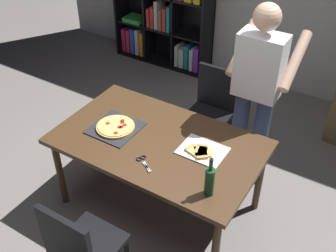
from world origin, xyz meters
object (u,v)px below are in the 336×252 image
pepperoni_pizza_on_tray (115,127)px  kitchen_scissors (143,161)px  chair_near_camera (80,246)px  chair_far_side (212,106)px  dining_table (158,147)px  person_serving_pizza (257,89)px  wine_bottle (210,181)px

pepperoni_pizza_on_tray → kitchen_scissors: bearing=-27.2°
chair_near_camera → chair_far_side: size_ratio=1.00×
chair_near_camera → dining_table: bearing=90.0°
chair_near_camera → pepperoni_pizza_on_tray: 1.04m
dining_table → kitchen_scissors: 0.29m
dining_table → chair_near_camera: size_ratio=1.86×
pepperoni_pizza_on_tray → kitchen_scissors: (0.43, -0.22, -0.01)m
chair_far_side → pepperoni_pizza_on_tray: 1.14m
chair_near_camera → kitchen_scissors: size_ratio=4.71×
chair_near_camera → pepperoni_pizza_on_tray: size_ratio=2.34×
dining_table → kitchen_scissors: kitchen_scissors is taller
person_serving_pizza → kitchen_scissors: size_ratio=9.15×
dining_table → pepperoni_pizza_on_tray: bearing=-171.9°
person_serving_pizza → wine_bottle: bearing=-84.2°
kitchen_scissors → dining_table: bearing=98.1°
dining_table → person_serving_pizza: 0.97m
chair_near_camera → wine_bottle: bearing=48.2°
person_serving_pizza → pepperoni_pizza_on_tray: person_serving_pizza is taller
dining_table → kitchen_scissors: (0.04, -0.28, 0.08)m
chair_near_camera → chair_far_side: same height
chair_far_side → wine_bottle: wine_bottle is taller
dining_table → wine_bottle: wine_bottle is taller
chair_far_side → pepperoni_pizza_on_tray: chair_far_side is taller
wine_bottle → person_serving_pizza: bearing=95.8°
wine_bottle → pepperoni_pizza_on_tray: bearing=166.1°
person_serving_pizza → kitchen_scissors: person_serving_pizza is taller
wine_bottle → chair_near_camera: bearing=-131.8°
chair_near_camera → wine_bottle: size_ratio=2.85×
chair_far_side → wine_bottle: (0.61, -1.29, 0.36)m
wine_bottle → kitchen_scissors: 0.58m
chair_near_camera → pepperoni_pizza_on_tray: bearing=112.7°
person_serving_pizza → wine_bottle: person_serving_pizza is taller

